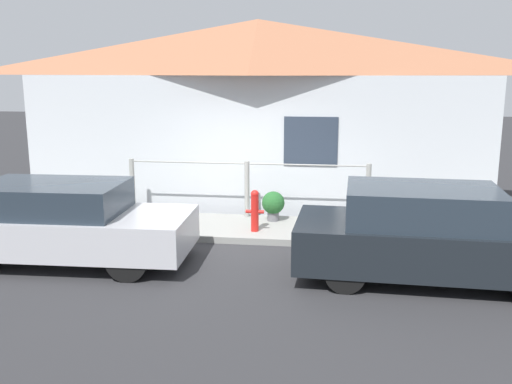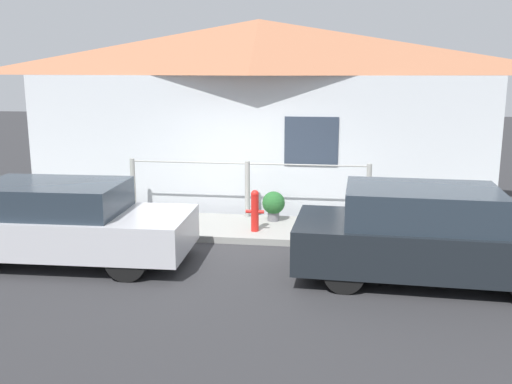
# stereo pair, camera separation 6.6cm
# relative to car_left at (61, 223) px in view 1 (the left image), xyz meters

# --- Properties ---
(ground_plane) EXTENTS (60.00, 60.00, 0.00)m
(ground_plane) POSITION_rel_car_left_xyz_m (2.56, 1.32, -0.66)
(ground_plane) COLOR #2D2D30
(sidewalk) EXTENTS (24.00, 1.67, 0.12)m
(sidewalk) POSITION_rel_car_left_xyz_m (2.56, 2.15, -0.60)
(sidewalk) COLOR gray
(sidewalk) RESTS_ON ground_plane
(house) EXTENTS (10.31, 2.23, 4.12)m
(house) POSITION_rel_car_left_xyz_m (2.57, 4.38, 2.63)
(house) COLOR silver
(house) RESTS_ON ground_plane
(fence) EXTENTS (4.90, 0.10, 1.14)m
(fence) POSITION_rel_car_left_xyz_m (2.56, 2.84, 0.09)
(fence) COLOR #999993
(fence) RESTS_ON sidewalk
(car_left) EXTENTS (4.10, 1.75, 1.30)m
(car_left) POSITION_rel_car_left_xyz_m (0.00, 0.00, 0.00)
(car_left) COLOR #B7B7BC
(car_left) RESTS_ON ground_plane
(car_right) EXTENTS (4.00, 1.82, 1.39)m
(car_right) POSITION_rel_car_left_xyz_m (5.69, 0.00, 0.03)
(car_right) COLOR black
(car_right) RESTS_ON ground_plane
(fire_hydrant) EXTENTS (0.34, 0.15, 0.78)m
(fire_hydrant) POSITION_rel_car_left_xyz_m (2.87, 1.80, -0.13)
(fire_hydrant) COLOR red
(fire_hydrant) RESTS_ON sidewalk
(potted_plant_near_hydrant) EXTENTS (0.45, 0.45, 0.59)m
(potted_plant_near_hydrant) POSITION_rel_car_left_xyz_m (3.13, 2.59, -0.20)
(potted_plant_near_hydrant) COLOR slate
(potted_plant_near_hydrant) RESTS_ON sidewalk
(potted_plant_by_fence) EXTENTS (0.40, 0.40, 0.56)m
(potted_plant_by_fence) POSITION_rel_car_left_xyz_m (0.05, 2.29, -0.23)
(potted_plant_by_fence) COLOR slate
(potted_plant_by_fence) RESTS_ON sidewalk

